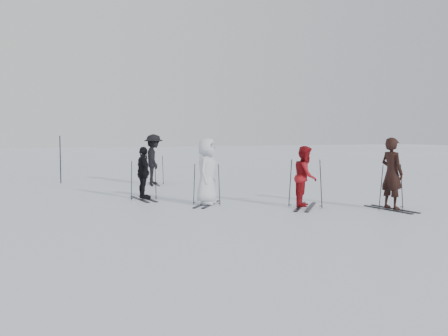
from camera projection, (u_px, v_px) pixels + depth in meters
name	position (u px, v px, depth m)	size (l,w,h in m)	color
ground	(238.00, 208.00, 13.30)	(120.00, 120.00, 0.00)	silver
skier_near_dark	(392.00, 174.00, 12.91)	(0.67, 0.44, 1.85)	black
skier_red	(306.00, 177.00, 13.32)	(0.79, 0.61, 1.62)	maroon
skier_grey	(207.00, 172.00, 13.82)	(0.89, 0.58, 1.82)	silver
skier_uphill_left	(144.00, 174.00, 14.91)	(0.91, 0.38, 1.56)	black
skier_uphill_far	(154.00, 160.00, 19.35)	(1.24, 0.71, 1.92)	black
skis_near_dark	(392.00, 186.00, 12.93)	(0.88, 1.67, 1.22)	black
skis_red	(305.00, 183.00, 13.33)	(0.97, 1.83, 1.33)	black
skis_grey	(207.00, 184.00, 13.84)	(0.85, 1.61, 1.18)	black
skis_uphill_left	(144.00, 179.00, 14.92)	(0.88, 1.67, 1.22)	black
skis_uphill_far	(154.00, 169.00, 19.38)	(0.84, 1.59, 1.16)	black
piste_marker	(60.00, 160.00, 19.75)	(0.04, 0.04, 1.88)	black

